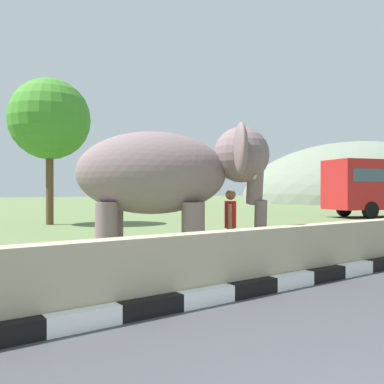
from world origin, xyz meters
The scene contains 6 objects.
striped_curb centered at (-0.35, 3.74, 0.12)m, with size 16.20×0.20×0.24m.
barrier_parapet centered at (2.00, 4.04, 0.50)m, with size 28.00×0.36×1.00m, color tan.
elephant centered at (2.03, 6.34, 1.94)m, with size 3.95×3.55×2.96m.
person_handler centered at (3.41, 6.00, 0.93)m, with size 0.51×0.53×1.66m.
tree_distant centered at (3.48, 19.34, 5.05)m, with size 3.88×3.88×7.02m.
hill_east centered at (55.00, 35.34, 0.00)m, with size 39.52×31.61×17.96m.
Camera 1 is at (-2.58, -0.92, 1.62)m, focal length 38.92 mm.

